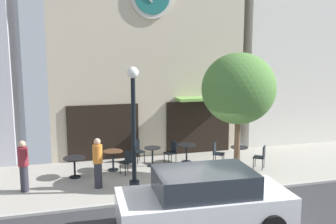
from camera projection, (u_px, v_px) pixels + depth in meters
The scene contains 17 objects.
ground_plane at pixel (208, 201), 11.18m from camera, with size 29.48×10.54×0.13m.
clock_building at pixel (145, 10), 16.23m from camera, with size 8.32×3.82×12.08m.
street_lamp at pixel (134, 130), 11.59m from camera, with size 0.36×0.36×3.99m.
street_tree at pixel (239, 89), 12.48m from camera, with size 2.54×2.29×4.42m.
cafe_table_near_curb at pixel (74, 163), 13.17m from camera, with size 0.78×0.78×0.73m.
cafe_table_center_right at pixel (113, 156), 13.98m from camera, with size 0.73×0.73×0.75m.
cafe_table_center_left at pixel (152, 154), 14.49m from camera, with size 0.64×0.64×0.75m.
cafe_table_near_door at pixel (187, 149), 14.99m from camera, with size 0.76×0.76×0.74m.
cafe_table_rightmost at pixel (239, 153), 14.54m from camera, with size 0.66×0.66×0.75m.
cafe_chair_facing_street at pixel (217, 152), 14.66m from camera, with size 0.56×0.56×0.90m.
cafe_chair_outer at pixel (261, 155), 14.14m from camera, with size 0.56×0.56×0.90m.
cafe_chair_under_awning at pixel (172, 151), 14.79m from camera, with size 0.50×0.50×0.90m.
cafe_chair_mid_row at pixel (137, 149), 15.01m from camera, with size 0.54×0.54×0.90m.
cafe_chair_by_entrance at pixel (128, 160), 13.49m from camera, with size 0.53×0.53×0.90m.
pedestrian_maroon at pixel (23, 165), 11.80m from camera, with size 0.45×0.45×1.67m.
pedestrian_orange at pixel (98, 162), 12.12m from camera, with size 0.32×0.32×1.67m.
parked_car_white at pixel (204, 201), 9.27m from camera, with size 4.39×2.19×1.55m.
Camera 1 is at (-4.06, -10.22, 4.44)m, focal length 39.72 mm.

